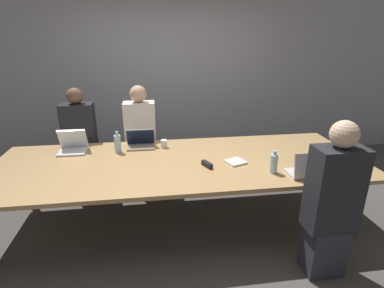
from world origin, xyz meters
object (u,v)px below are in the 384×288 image
person_far_left (81,142)px  cup_near_right (327,167)px  laptop_far_left (73,145)px  cup_far_midleft (164,144)px  person_near_right (332,204)px  bottle_far_midleft (118,143)px  laptop_near_right (309,169)px  person_far_midleft (141,139)px  laptop_far_midleft (141,142)px  bottle_near_right (274,163)px  stapler (207,164)px

person_far_left → cup_near_right: 2.96m
laptop_far_left → cup_far_midleft: size_ratio=3.33×
cup_far_midleft → person_near_right: size_ratio=0.07×
person_far_left → bottle_far_midleft: (0.54, -0.58, 0.17)m
laptop_far_left → laptop_near_right: bearing=-22.8°
person_far_midleft → person_near_right: person_near_right is taller
person_far_left → cup_near_right: (2.62, -1.36, 0.10)m
person_far_midleft → person_near_right: 2.45m
laptop_far_left → laptop_far_midleft: size_ratio=0.95×
cup_near_right → bottle_near_right: size_ratio=0.34×
bottle_far_midleft → cup_near_right: bottle_far_midleft is taller
laptop_far_left → bottle_near_right: (2.05, -0.86, 0.02)m
stapler → laptop_near_right: bearing=-45.0°
person_far_midleft → laptop_near_right: size_ratio=4.01×
bottle_far_midleft → person_near_right: person_near_right is taller
laptop_far_midleft → bottle_far_midleft: bottle_far_midleft is taller
person_near_right → laptop_far_midleft: bearing=-42.5°
cup_near_right → stapler: 1.18m
cup_far_midleft → cup_near_right: 1.78m
bottle_near_right → person_far_left: bearing=147.1°
laptop_far_midleft → cup_far_midleft: size_ratio=3.52×
cup_far_midleft → stapler: (0.40, -0.62, -0.02)m
person_near_right → bottle_near_right: size_ratio=6.16×
stapler → person_near_right: bearing=-64.9°
bottle_far_midleft → laptop_near_right: size_ratio=0.71×
cup_far_midleft → cup_near_right: (1.56, -0.86, -0.01)m
person_far_left → stapler: size_ratio=8.86×
laptop_far_left → person_far_midleft: 0.89m
cup_near_right → laptop_far_left: bearing=161.2°
cup_far_midleft → bottle_far_midleft: size_ratio=0.38×
stapler → bottle_far_midleft: bearing=125.8°
person_near_right → cup_near_right: 0.59m
cup_far_midleft → person_near_right: person_near_right is taller
laptop_far_midleft → stapler: laptop_far_midleft is taller
laptop_far_left → bottle_near_right: bearing=-22.8°
cup_far_midleft → cup_near_right: size_ratio=1.22×
laptop_near_right → stapler: size_ratio=2.23×
laptop_near_right → bottle_near_right: bearing=-22.7°
cup_near_right → laptop_near_right: bearing=-158.4°
laptop_far_left → bottle_far_midleft: laptop_far_left is taller
cup_near_right → person_far_midleft: bearing=143.9°
laptop_far_left → stapler: (1.44, -0.64, -0.05)m
laptop_far_left → cup_far_midleft: bearing=-1.3°
person_far_left → stapler: bearing=-37.4°
person_far_left → stapler: (1.46, -1.12, 0.09)m
cup_far_midleft → laptop_near_right: size_ratio=0.27×
cup_far_midleft → laptop_far_left: bearing=178.7°
person_far_midleft → stapler: size_ratio=8.96×
laptop_far_midleft → bottle_near_right: 1.57m
person_far_left → laptop_far_left: bearing=-87.4°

